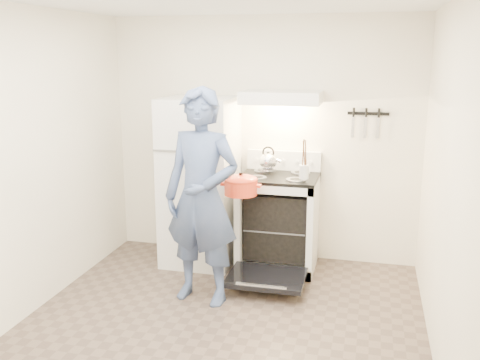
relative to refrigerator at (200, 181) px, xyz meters
name	(u,v)px	position (x,y,z in m)	size (l,w,h in m)	color
floor	(215,335)	(0.58, -1.45, -0.85)	(3.60, 3.60, 0.00)	brown
back_wall	(263,140)	(0.58, 0.35, 0.40)	(3.20, 0.02, 2.50)	white
refrigerator	(200,181)	(0.00, 0.00, 0.00)	(0.70, 0.70, 1.70)	silver
stove_body	(278,223)	(0.81, 0.02, -0.39)	(0.76, 0.65, 0.92)	silver
cooktop	(279,177)	(0.81, 0.02, 0.09)	(0.76, 0.65, 0.03)	black
backsplash	(284,160)	(0.81, 0.31, 0.20)	(0.76, 0.07, 0.20)	silver
oven_door	(267,278)	(0.81, -0.57, -0.72)	(0.70, 0.54, 0.04)	black
oven_rack	(278,225)	(0.81, 0.02, -0.41)	(0.60, 0.52, 0.01)	gray
range_hood	(282,97)	(0.81, 0.10, 0.86)	(0.76, 0.50, 0.12)	silver
knife_strip	(368,114)	(1.63, 0.33, 0.70)	(0.40, 0.02, 0.03)	black
pizza_stone	(279,225)	(0.82, -0.01, -0.40)	(0.35, 0.35, 0.02)	#95734F
tea_kettle	(268,160)	(0.68, 0.10, 0.24)	(0.22, 0.18, 0.27)	silver
utensil_jar	(304,172)	(1.08, -0.17, 0.20)	(0.09, 0.09, 0.13)	silver
person	(202,197)	(0.30, -0.87, 0.08)	(0.68, 0.45, 1.86)	navy
dutch_oven	(241,187)	(0.55, -0.50, 0.10)	(0.37, 0.30, 0.24)	red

